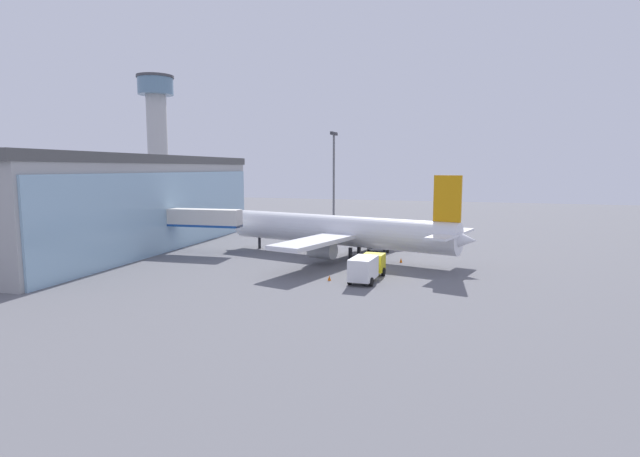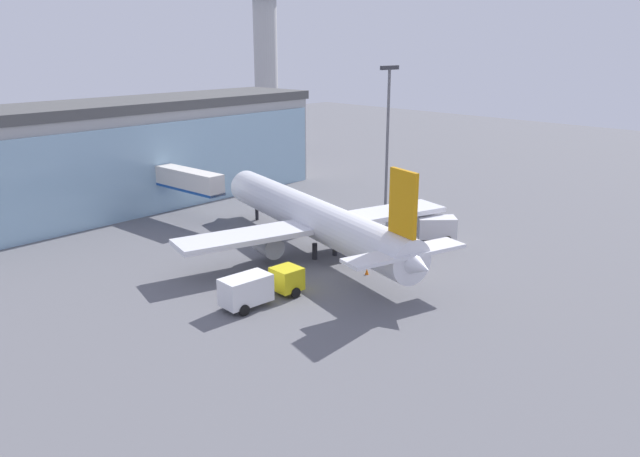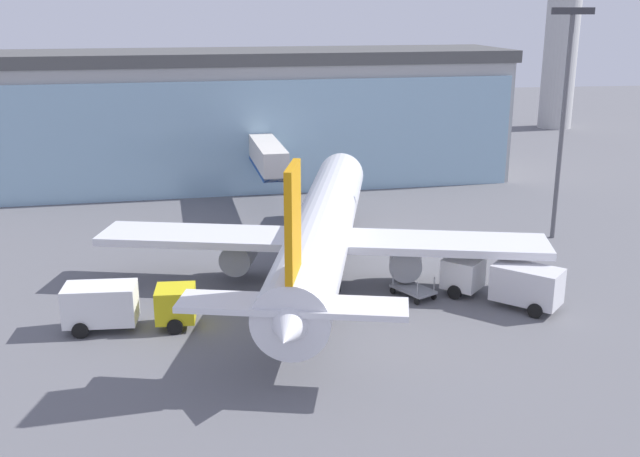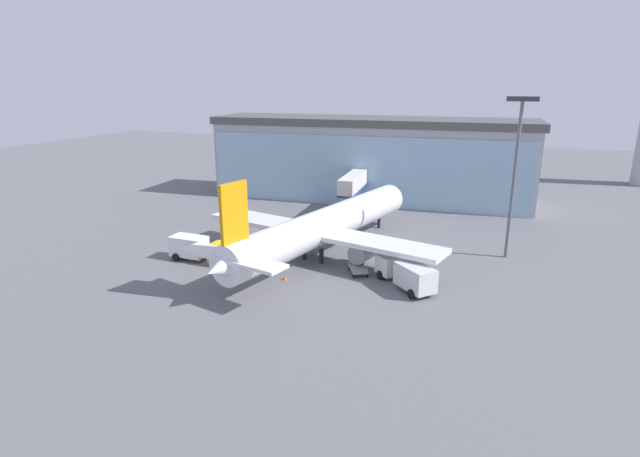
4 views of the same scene
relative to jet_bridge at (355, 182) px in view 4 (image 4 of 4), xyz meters
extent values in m
plane|color=slate|center=(-0.37, -25.89, -4.63)|extent=(240.00, 240.00, 0.00)
cube|color=#A0A0A0|center=(-0.37, 10.29, 1.49)|extent=(51.91, 14.86, 12.23)
cube|color=#8FB4CC|center=(-0.02, 4.15, 0.88)|extent=(50.22, 3.13, 11.01)
cube|color=#4D4D4D|center=(-0.37, 10.29, 8.21)|extent=(52.95, 15.16, 1.20)
cube|color=silver|center=(0.01, -0.11, 0.19)|extent=(3.01, 12.55, 2.40)
cube|color=#194799|center=(0.01, -0.11, -0.86)|extent=(3.05, 12.55, 0.30)
cylinder|color=#4C4C51|center=(-0.30, 4.54, -2.82)|extent=(0.70, 0.70, 3.61)
cylinder|color=#59595E|center=(21.77, -13.22, 3.94)|extent=(0.36, 0.36, 17.13)
cube|color=#333338|center=(21.77, -13.22, 12.75)|extent=(3.20, 0.40, 0.50)
cylinder|color=silver|center=(2.39, -19.50, -1.09)|extent=(11.46, 32.06, 3.87)
cone|color=silver|center=(6.24, -3.94, -1.09)|extent=(4.48, 3.84, 3.87)
cone|color=silver|center=(-1.47, -35.07, -1.09)|extent=(4.34, 4.72, 3.48)
cube|color=silver|center=(2.00, -21.06, -1.48)|extent=(29.28, 11.07, 0.50)
cube|color=silver|center=(-1.23, -34.10, -0.51)|extent=(11.25, 4.97, 0.30)
cube|color=orange|center=(-1.11, -33.61, 3.51)|extent=(1.12, 3.19, 5.34)
cylinder|color=gray|center=(-3.25, -19.25, -2.83)|extent=(2.81, 3.61, 2.10)
cylinder|color=gray|center=(7.49, -21.90, -2.83)|extent=(2.81, 3.61, 2.10)
cylinder|color=black|center=(0.63, -21.75, -3.83)|extent=(0.50, 0.50, 1.60)
cylinder|color=black|center=(2.89, -22.31, -3.83)|extent=(0.50, 0.50, 1.60)
cylinder|color=black|center=(5.52, -6.85, -3.83)|extent=(0.40, 0.40, 1.60)
cube|color=yellow|center=(-7.17, -26.41, -3.23)|extent=(2.29, 2.29, 1.90)
cube|color=white|center=(-11.37, -26.23, -3.08)|extent=(4.09, 2.37, 2.20)
cylinder|color=black|center=(-7.13, -25.31, -4.18)|extent=(0.91, 0.34, 0.90)
cylinder|color=black|center=(-7.22, -27.51, -4.18)|extent=(0.91, 0.34, 0.90)
cylinder|color=black|center=(-12.32, -25.09, -4.18)|extent=(0.91, 0.34, 0.90)
cylinder|color=black|center=(-12.42, -27.29, -4.18)|extent=(0.91, 0.34, 0.90)
cube|color=silver|center=(10.78, -23.83, -3.23)|extent=(3.11, 3.11, 1.90)
cube|color=silver|center=(13.84, -26.70, -3.08)|extent=(4.42, 4.34, 2.20)
cylinder|color=black|center=(10.02, -24.63, -4.18)|extent=(0.86, 0.83, 0.90)
cylinder|color=black|center=(11.53, -23.03, -4.18)|extent=(0.86, 0.83, 0.90)
cylinder|color=black|center=(13.82, -28.19, -4.18)|extent=(0.86, 0.83, 0.90)
cylinder|color=black|center=(15.32, -26.58, -4.18)|extent=(0.86, 0.83, 0.90)
cube|color=gray|center=(7.52, -23.91, -4.11)|extent=(2.74, 3.22, 0.16)
cylinder|color=black|center=(8.68, -24.55, -4.41)|extent=(0.32, 0.44, 0.44)
cylinder|color=gray|center=(8.68, -24.55, -3.58)|extent=(0.08, 0.08, 0.90)
cylinder|color=black|center=(7.42, -25.24, -4.41)|extent=(0.32, 0.44, 0.44)
cylinder|color=gray|center=(7.42, -25.24, -3.58)|extent=(0.08, 0.08, 0.90)
cylinder|color=black|center=(7.62, -22.59, -4.41)|extent=(0.32, 0.44, 0.44)
cylinder|color=gray|center=(7.62, -22.59, -3.58)|extent=(0.08, 0.08, 0.90)
cylinder|color=black|center=(6.35, -23.27, -4.41)|extent=(0.32, 0.44, 0.44)
cylinder|color=gray|center=(6.35, -23.27, -3.58)|extent=(0.08, 0.08, 0.90)
cone|color=orange|center=(1.10, -28.11, -4.35)|extent=(0.36, 0.36, 0.55)
cone|color=orange|center=(-11.20, -22.60, -4.35)|extent=(0.36, 0.36, 0.55)
camera|label=1|loc=(-59.74, -37.50, 6.99)|focal=28.00mm
camera|label=2|loc=(-39.50, -63.02, 15.79)|focal=35.00mm
camera|label=3|loc=(-4.56, -66.97, 13.22)|focal=42.00mm
camera|label=4|loc=(20.53, -70.46, 14.52)|focal=28.00mm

